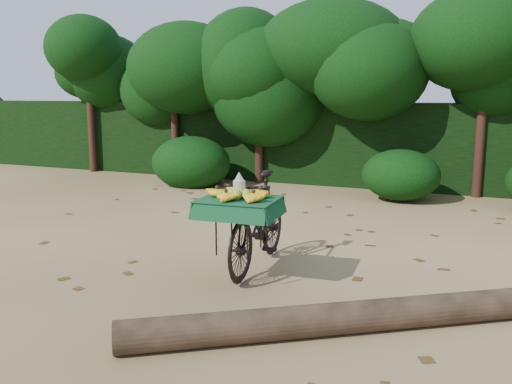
% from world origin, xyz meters
% --- Properties ---
extents(ground, '(80.00, 80.00, 0.00)m').
position_xyz_m(ground, '(0.00, 0.00, 0.00)').
color(ground, tan).
rests_on(ground, ground).
extents(vendor_bicycle, '(0.84, 1.89, 1.11)m').
position_xyz_m(vendor_bicycle, '(0.64, -0.43, 0.56)').
color(vendor_bicycle, black).
rests_on(vendor_bicycle, ground).
extents(fallen_log, '(3.20, 2.39, 0.27)m').
position_xyz_m(fallen_log, '(1.99, -1.73, 0.14)').
color(fallen_log, brown).
rests_on(fallen_log, ground).
extents(hedge_backdrop, '(26.00, 1.80, 1.80)m').
position_xyz_m(hedge_backdrop, '(0.00, 6.30, 0.90)').
color(hedge_backdrop, black).
rests_on(hedge_backdrop, ground).
extents(tree_row, '(14.50, 2.00, 4.00)m').
position_xyz_m(tree_row, '(-0.65, 5.50, 2.00)').
color(tree_row, black).
rests_on(tree_row, ground).
extents(bush_clumps, '(8.80, 1.70, 0.90)m').
position_xyz_m(bush_clumps, '(0.50, 4.30, 0.45)').
color(bush_clumps, black).
rests_on(bush_clumps, ground).
extents(leaf_litter, '(7.00, 7.30, 0.01)m').
position_xyz_m(leaf_litter, '(0.00, 0.65, 0.01)').
color(leaf_litter, '#4C3314').
rests_on(leaf_litter, ground).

